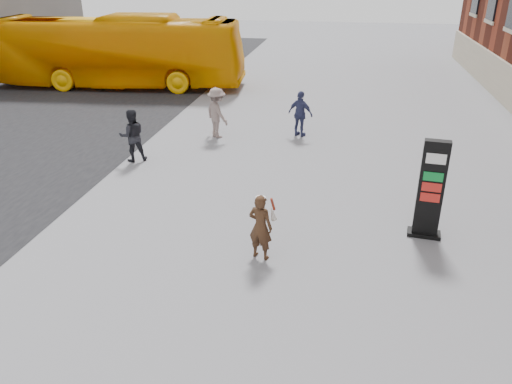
% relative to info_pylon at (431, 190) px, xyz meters
% --- Properties ---
extents(ground, '(100.00, 100.00, 0.00)m').
position_rel_info_pylon_xyz_m(ground, '(-4.23, -1.12, -1.21)').
color(ground, '#9E9EA3').
extents(info_pylon, '(0.81, 0.47, 2.42)m').
position_rel_info_pylon_xyz_m(info_pylon, '(0.00, 0.00, 0.00)').
color(info_pylon, black).
rests_on(info_pylon, ground).
extents(woman, '(0.69, 0.65, 1.53)m').
position_rel_info_pylon_xyz_m(woman, '(-3.73, -1.67, -0.42)').
color(woman, '#412A18').
rests_on(woman, ground).
extents(bus, '(13.37, 4.24, 3.66)m').
position_rel_info_pylon_xyz_m(bus, '(-14.03, 13.89, 0.62)').
color(bus, '#E79A02').
rests_on(bus, road).
extents(pedestrian_a, '(1.06, 0.99, 1.74)m').
position_rel_info_pylon_xyz_m(pedestrian_a, '(-8.91, 3.54, -0.34)').
color(pedestrian_a, black).
rests_on(pedestrian_a, ground).
extents(pedestrian_b, '(1.35, 1.35, 1.87)m').
position_rel_info_pylon_xyz_m(pedestrian_b, '(-6.78, 6.46, -0.27)').
color(pedestrian_b, gray).
rests_on(pedestrian_b, ground).
extents(pedestrian_c, '(1.09, 0.79, 1.72)m').
position_rel_info_pylon_xyz_m(pedestrian_c, '(-3.73, 7.14, -0.35)').
color(pedestrian_c, navy).
rests_on(pedestrian_c, ground).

